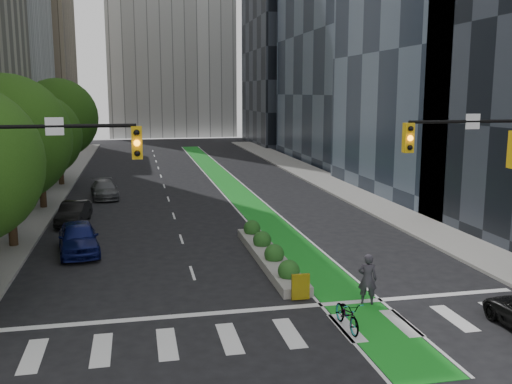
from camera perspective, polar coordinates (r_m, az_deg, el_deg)
name	(u,v)px	position (r m, az deg, el deg)	size (l,w,h in m)	color
ground	(282,321)	(20.28, 2.58, -12.80)	(160.00, 160.00, 0.00)	black
sidewalk_left	(39,200)	(44.35, -20.92, -0.80)	(3.60, 90.00, 0.15)	gray
sidewalk_right	(345,189)	(46.81, 8.91, 0.28)	(3.60, 90.00, 0.15)	gray
bike_lane_paint	(228,184)	(49.34, -2.78, 0.80)	(2.20, 70.00, 0.01)	#1A9324
building_tan_far	(17,54)	(85.62, -22.78, 12.65)	(14.00, 16.00, 26.00)	tan
building_dark_end	(298,51)	(89.79, 4.18, 13.86)	(14.00, 18.00, 28.00)	black
tree_mid	(6,139)	(30.82, -23.73, 4.89)	(6.40, 6.40, 8.78)	black
tree_midfar	(39,136)	(40.68, -20.87, 5.22)	(5.60, 5.60, 7.76)	black
tree_far	(58,118)	(50.53, -19.21, 6.97)	(6.60, 6.60, 9.00)	black
signal_left	(7,193)	(19.22, -23.66, -0.05)	(6.14, 0.51, 7.20)	black
signal_right	(506,175)	(23.10, 23.69, 1.56)	(5.82, 0.51, 7.20)	black
median_planter	(269,254)	(26.88, 1.30, -6.18)	(1.20, 10.26, 1.10)	gray
bicycle	(347,314)	(19.75, 9.12, -11.97)	(0.67, 1.93, 1.01)	gray
cyclist	(367,279)	(21.88, 11.08, -8.54)	(0.71, 0.47, 1.94)	#312E37
parked_car_left_near	(78,238)	(29.42, -17.34, -4.39)	(1.85, 4.59, 1.56)	#0E1554
parked_car_left_mid	(74,213)	(36.06, -17.77, -2.01)	(1.41, 4.04, 1.33)	black
parked_car_left_far	(104,189)	(44.18, -14.92, 0.25)	(1.82, 4.49, 1.30)	#535558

